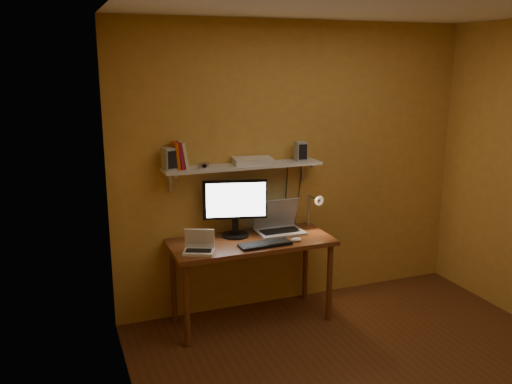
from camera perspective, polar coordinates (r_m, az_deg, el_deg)
name	(u,v)px	position (r m, az deg, el deg)	size (l,w,h in m)	color
room	(399,209)	(3.67, 14.81, -1.79)	(3.44, 3.24, 2.64)	#582B16
desk	(251,250)	(4.69, -0.49, -6.08)	(1.40, 0.60, 0.75)	brown
wall_shelf	(243,166)	(4.68, -1.34, 2.71)	(1.40, 0.25, 0.21)	silver
monitor	(235,205)	(4.68, -2.23, -1.39)	(0.55, 0.28, 0.50)	black
laptop	(278,223)	(4.87, 2.34, -3.33)	(0.41, 0.30, 0.29)	#92959A
netbook	(199,246)	(4.39, -6.01, -5.64)	(0.29, 0.26, 0.18)	white
keyboard	(265,244)	(4.52, 0.95, -5.52)	(0.44, 0.15, 0.02)	black
mouse	(296,240)	(4.63, 4.28, -5.02)	(0.09, 0.06, 0.03)	white
desk_lamp	(314,206)	(4.97, 6.15, -1.46)	(0.09, 0.23, 0.38)	silver
speaker_left	(170,159)	(4.49, -9.06, 3.47)	(0.10, 0.10, 0.18)	#92959A
speaker_right	(301,151)	(4.87, 4.73, 4.32)	(0.10, 0.10, 0.17)	#92959A
books	(179,155)	(4.53, -8.06, 3.85)	(0.12, 0.15, 0.22)	#BF4300
shelf_camera	(203,166)	(4.50, -5.57, 2.77)	(0.10, 0.06, 0.06)	silver
router	(253,161)	(4.70, -0.36, 3.30)	(0.33, 0.22, 0.06)	white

